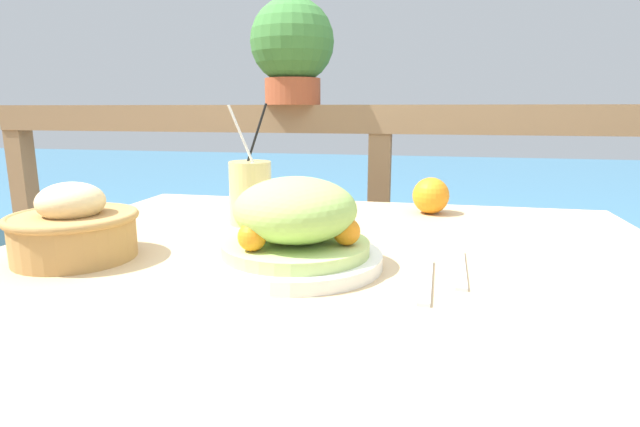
{
  "coord_description": "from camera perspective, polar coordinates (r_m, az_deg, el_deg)",
  "views": [
    {
      "loc": [
        0.14,
        -0.74,
        1.0
      ],
      "look_at": [
        -0.02,
        0.05,
        0.83
      ],
      "focal_mm": 28.0,
      "sensor_mm": 36.0,
      "label": 1
    }
  ],
  "objects": [
    {
      "name": "bread_basket",
      "position": [
        0.86,
        -26.33,
        -1.47
      ],
      "size": [
        0.19,
        0.19,
        0.12
      ],
      "color": "#AD7F47",
      "rests_on": "patio_table"
    },
    {
      "name": "railing_fence",
      "position": [
        1.65,
        6.81,
        3.55
      ],
      "size": [
        2.8,
        0.08,
        1.01
      ],
      "color": "#937551",
      "rests_on": "ground_plane"
    },
    {
      "name": "salad_plate",
      "position": [
        0.73,
        -2.83,
        -1.72
      ],
      "size": [
        0.26,
        0.26,
        0.13
      ],
      "color": "white",
      "rests_on": "patio_table"
    },
    {
      "name": "knife",
      "position": [
        0.76,
        15.7,
        -6.05
      ],
      "size": [
        0.02,
        0.18,
        0.0
      ],
      "color": "silver",
      "rests_on": "patio_table"
    },
    {
      "name": "fork",
      "position": [
        0.69,
        12.01,
        -7.47
      ],
      "size": [
        0.02,
        0.18,
        0.0
      ],
      "color": "silver",
      "rests_on": "patio_table"
    },
    {
      "name": "orange_near_basket",
      "position": [
        1.14,
        12.55,
        2.02
      ],
      "size": [
        0.08,
        0.08,
        0.08
      ],
      "color": "orange",
      "rests_on": "patio_table"
    },
    {
      "name": "patio_table",
      "position": [
        0.82,
        0.93,
        -11.37
      ],
      "size": [
        1.12,
        0.99,
        0.77
      ],
      "color": "tan",
      "rests_on": "ground_plane"
    },
    {
      "name": "drink_glass",
      "position": [
        1.01,
        -7.93,
        2.4
      ],
      "size": [
        0.09,
        0.08,
        0.24
      ],
      "color": "#DBCC7F",
      "rests_on": "patio_table"
    },
    {
      "name": "sea_backdrop",
      "position": [
        4.2,
        9.72,
        1.03
      ],
      "size": [
        12.0,
        4.0,
        0.44
      ],
      "color": "teal",
      "rests_on": "ground_plane"
    },
    {
      "name": "potted_plant",
      "position": [
        1.69,
        -3.19,
        18.4
      ],
      "size": [
        0.27,
        0.27,
        0.33
      ],
      "color": "#A34C2D",
      "rests_on": "railing_fence"
    }
  ]
}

